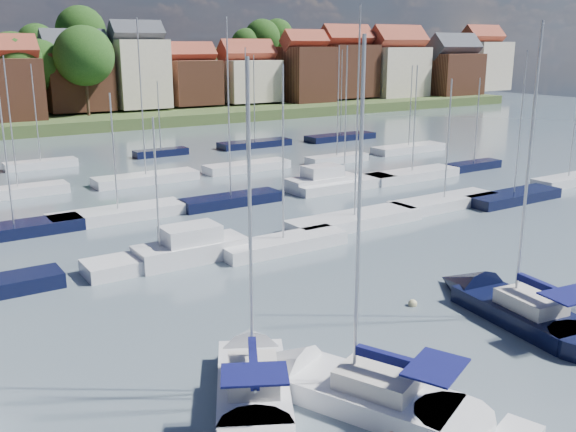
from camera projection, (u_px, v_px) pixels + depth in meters
ground at (153, 191)px, 59.14m from camera, size 260.00×260.00×0.00m
sailboat_left at (252, 375)px, 25.47m from camera, size 7.09×10.15×13.77m
sailboat_centre at (337, 387)px, 24.57m from camera, size 6.93×10.92×14.58m
sailboat_navy at (503, 305)px, 32.35m from camera, size 4.29×11.31×15.31m
buoy_e at (412, 306)px, 33.16m from camera, size 0.47×0.47×0.47m
marina_field at (194, 194)px, 56.10m from camera, size 79.62×41.41×15.93m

